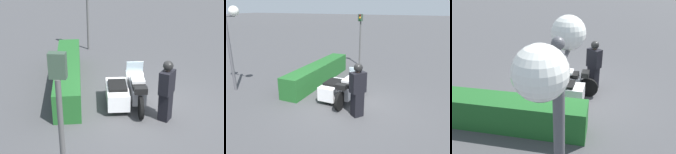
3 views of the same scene
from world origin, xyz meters
The scene contains 6 objects.
ground_plane centered at (0.00, 0.00, 0.00)m, with size 160.00×160.00×0.00m, color #424244.
police_motorcycle centered at (0.57, 0.48, 0.47)m, with size 2.41×1.26×1.17m.
officer_rider centered at (-0.46, -0.50, 0.95)m, with size 0.57×0.53×1.79m.
hedge_bush_curbside centered at (1.97, 2.26, 0.44)m, with size 4.93×0.79×0.89m, color #1E5623.
twin_lamp_post centered at (-0.38, 5.06, 2.81)m, with size 0.38×1.44×3.47m.
traffic_light_near centered at (5.65, 1.47, 2.01)m, with size 0.23×0.27×3.02m.
Camera 2 is at (-6.65, -2.54, 3.49)m, focal length 35.00 mm.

